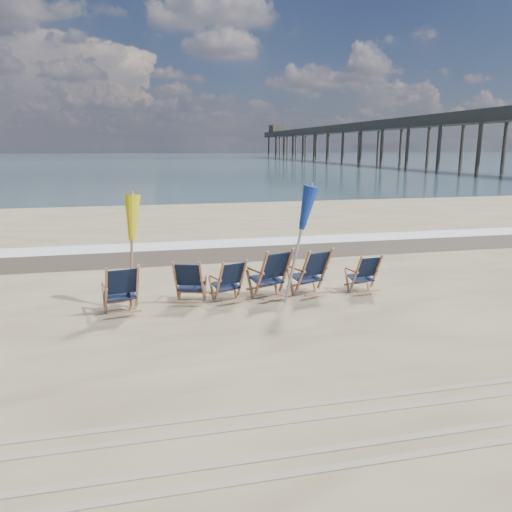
{
  "coord_description": "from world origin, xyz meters",
  "views": [
    {
      "loc": [
        -2.26,
        -7.43,
        3.07
      ],
      "look_at": [
        0.0,
        2.2,
        0.9
      ],
      "focal_mm": 35.0,
      "sensor_mm": 36.0,
      "label": 1
    }
  ],
  "objects_px": {
    "beach_chair_5": "(376,273)",
    "umbrella_blue": "(298,213)",
    "beach_chair_1": "(202,283)",
    "beach_chair_2": "(242,279)",
    "beach_chair_0": "(137,288)",
    "beach_chair_4": "(325,271)",
    "umbrella_yellow": "(130,224)",
    "fishing_pier": "(375,137)",
    "beach_chair_3": "(286,272)"
  },
  "relations": [
    {
      "from": "beach_chair_5",
      "to": "umbrella_blue",
      "type": "distance_m",
      "value": 2.34
    },
    {
      "from": "beach_chair_1",
      "to": "beach_chair_2",
      "type": "relative_size",
      "value": 1.02
    },
    {
      "from": "umbrella_blue",
      "to": "beach_chair_0",
      "type": "bearing_deg",
      "value": 179.69
    },
    {
      "from": "beach_chair_0",
      "to": "beach_chair_2",
      "type": "height_order",
      "value": "beach_chair_0"
    },
    {
      "from": "umbrella_blue",
      "to": "beach_chair_4",
      "type": "bearing_deg",
      "value": 26.75
    },
    {
      "from": "umbrella_blue",
      "to": "beach_chair_1",
      "type": "bearing_deg",
      "value": 171.83
    },
    {
      "from": "beach_chair_0",
      "to": "umbrella_blue",
      "type": "xyz_separation_m",
      "value": [
        3.09,
        -0.02,
        1.32
      ]
    },
    {
      "from": "beach_chair_2",
      "to": "umbrella_blue",
      "type": "xyz_separation_m",
      "value": [
        1.03,
        -0.35,
        1.36
      ]
    },
    {
      "from": "umbrella_yellow",
      "to": "umbrella_blue",
      "type": "distance_m",
      "value": 3.19
    },
    {
      "from": "beach_chair_4",
      "to": "beach_chair_1",
      "type": "bearing_deg",
      "value": -15.73
    },
    {
      "from": "beach_chair_4",
      "to": "fishing_pier",
      "type": "xyz_separation_m",
      "value": [
        36.52,
        71.88,
        4.12
      ]
    },
    {
      "from": "beach_chair_2",
      "to": "umbrella_yellow",
      "type": "height_order",
      "value": "umbrella_yellow"
    },
    {
      "from": "beach_chair_1",
      "to": "umbrella_yellow",
      "type": "xyz_separation_m",
      "value": [
        -1.31,
        0.05,
        1.2
      ]
    },
    {
      "from": "beach_chair_2",
      "to": "fishing_pier",
      "type": "distance_m",
      "value": 81.59
    },
    {
      "from": "beach_chair_3",
      "to": "beach_chair_4",
      "type": "relative_size",
      "value": 1.04
    },
    {
      "from": "umbrella_yellow",
      "to": "beach_chair_1",
      "type": "bearing_deg",
      "value": -2.1
    },
    {
      "from": "beach_chair_0",
      "to": "beach_chair_5",
      "type": "relative_size",
      "value": 1.12
    },
    {
      "from": "beach_chair_0",
      "to": "umbrella_blue",
      "type": "relative_size",
      "value": 0.42
    },
    {
      "from": "beach_chair_2",
      "to": "umbrella_yellow",
      "type": "xyz_separation_m",
      "value": [
        -2.14,
        -0.03,
        1.21
      ]
    },
    {
      "from": "umbrella_yellow",
      "to": "beach_chair_2",
      "type": "bearing_deg",
      "value": 0.85
    },
    {
      "from": "beach_chair_5",
      "to": "beach_chair_2",
      "type": "bearing_deg",
      "value": -8.62
    },
    {
      "from": "beach_chair_0",
      "to": "beach_chair_5",
      "type": "bearing_deg",
      "value": 171.57
    },
    {
      "from": "beach_chair_0",
      "to": "umbrella_yellow",
      "type": "height_order",
      "value": "umbrella_yellow"
    },
    {
      "from": "beach_chair_1",
      "to": "fishing_pier",
      "type": "distance_m",
      "value": 82.05
    },
    {
      "from": "beach_chair_0",
      "to": "beach_chair_4",
      "type": "xyz_separation_m",
      "value": [
        3.85,
        0.37,
        0.03
      ]
    },
    {
      "from": "beach_chair_4",
      "to": "beach_chair_0",
      "type": "bearing_deg",
      "value": -12.83
    },
    {
      "from": "fishing_pier",
      "to": "beach_chair_3",
      "type": "bearing_deg",
      "value": -117.47
    },
    {
      "from": "beach_chair_1",
      "to": "beach_chair_4",
      "type": "distance_m",
      "value": 2.62
    },
    {
      "from": "beach_chair_5",
      "to": "beach_chair_3",
      "type": "bearing_deg",
      "value": -9.84
    },
    {
      "from": "beach_chair_4",
      "to": "fishing_pier",
      "type": "relative_size",
      "value": 0.01
    },
    {
      "from": "beach_chair_5",
      "to": "fishing_pier",
      "type": "height_order",
      "value": "fishing_pier"
    },
    {
      "from": "umbrella_yellow",
      "to": "fishing_pier",
      "type": "distance_m",
      "value": 82.59
    },
    {
      "from": "beach_chair_2",
      "to": "beach_chair_3",
      "type": "bearing_deg",
      "value": 163.76
    },
    {
      "from": "beach_chair_3",
      "to": "beach_chair_1",
      "type": "bearing_deg",
      "value": -15.88
    },
    {
      "from": "beach_chair_3",
      "to": "fishing_pier",
      "type": "bearing_deg",
      "value": -136.43
    },
    {
      "from": "fishing_pier",
      "to": "beach_chair_0",
      "type": "bearing_deg",
      "value": -119.2
    },
    {
      "from": "beach_chair_4",
      "to": "beach_chair_5",
      "type": "bearing_deg",
      "value": 155.6
    },
    {
      "from": "beach_chair_4",
      "to": "umbrella_blue",
      "type": "relative_size",
      "value": 0.45
    },
    {
      "from": "beach_chair_4",
      "to": "umbrella_yellow",
      "type": "xyz_separation_m",
      "value": [
        -3.93,
        -0.07,
        1.14
      ]
    },
    {
      "from": "beach_chair_0",
      "to": "fishing_pier",
      "type": "relative_size",
      "value": 0.01
    },
    {
      "from": "beach_chair_2",
      "to": "beach_chair_5",
      "type": "distance_m",
      "value": 2.9
    },
    {
      "from": "beach_chair_1",
      "to": "beach_chair_4",
      "type": "bearing_deg",
      "value": -159.99
    },
    {
      "from": "beach_chair_5",
      "to": "fishing_pier",
      "type": "relative_size",
      "value": 0.01
    },
    {
      "from": "beach_chair_1",
      "to": "beach_chair_5",
      "type": "relative_size",
      "value": 1.04
    },
    {
      "from": "beach_chair_1",
      "to": "beach_chair_5",
      "type": "bearing_deg",
      "value": -162.59
    },
    {
      "from": "beach_chair_3",
      "to": "beach_chair_2",
      "type": "bearing_deg",
      "value": -18.03
    },
    {
      "from": "beach_chair_4",
      "to": "beach_chair_3",
      "type": "bearing_deg",
      "value": -16.87
    },
    {
      "from": "beach_chair_0",
      "to": "umbrella_blue",
      "type": "distance_m",
      "value": 3.36
    },
    {
      "from": "umbrella_yellow",
      "to": "fishing_pier",
      "type": "relative_size",
      "value": 0.02
    },
    {
      "from": "beach_chair_1",
      "to": "fishing_pier",
      "type": "relative_size",
      "value": 0.01
    }
  ]
}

